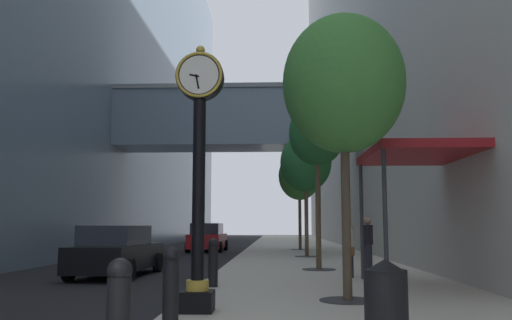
{
  "coord_description": "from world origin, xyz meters",
  "views": [
    {
      "loc": [
        1.92,
        -2.7,
        1.6
      ],
      "look_at": [
        0.98,
        20.96,
        4.48
      ],
      "focal_mm": 37.35,
      "sensor_mm": 36.0,
      "label": 1
    }
  ],
  "objects_px": {
    "street_clock": "(199,162)",
    "bollard_nearest": "(118,315)",
    "bollard_second": "(171,285)",
    "pedestrian_walking": "(349,247)",
    "pedestrian_by_clock": "(368,241)",
    "car_black_mid": "(117,251)",
    "street_tree_near": "(343,85)",
    "street_tree_mid_near": "(317,135)",
    "street_tree_far": "(299,176)",
    "bollard_fourth": "(213,261)",
    "street_tree_mid_far": "(306,163)",
    "trash_bin": "(386,302)",
    "car_red_near": "(207,238)"
  },
  "relations": [
    {
      "from": "bollard_nearest",
      "to": "bollard_second",
      "type": "bearing_deg",
      "value": 90.0
    },
    {
      "from": "pedestrian_by_clock",
      "to": "bollard_second",
      "type": "bearing_deg",
      "value": -113.59
    },
    {
      "from": "street_tree_far",
      "to": "car_black_mid",
      "type": "relative_size",
      "value": 1.23
    },
    {
      "from": "street_tree_mid_near",
      "to": "pedestrian_by_clock",
      "type": "height_order",
      "value": "street_tree_mid_near"
    },
    {
      "from": "street_clock",
      "to": "pedestrian_by_clock",
      "type": "relative_size",
      "value": 2.73
    },
    {
      "from": "trash_bin",
      "to": "bollard_nearest",
      "type": "bearing_deg",
      "value": -153.52
    },
    {
      "from": "bollard_second",
      "to": "pedestrian_by_clock",
      "type": "height_order",
      "value": "pedestrian_by_clock"
    },
    {
      "from": "bollard_second",
      "to": "pedestrian_walking",
      "type": "height_order",
      "value": "pedestrian_walking"
    },
    {
      "from": "bollard_fourth",
      "to": "street_tree_near",
      "type": "relative_size",
      "value": 0.2
    },
    {
      "from": "pedestrian_by_clock",
      "to": "street_tree_far",
      "type": "bearing_deg",
      "value": 96.97
    },
    {
      "from": "bollard_nearest",
      "to": "pedestrian_by_clock",
      "type": "height_order",
      "value": "pedestrian_by_clock"
    },
    {
      "from": "pedestrian_walking",
      "to": "pedestrian_by_clock",
      "type": "xyz_separation_m",
      "value": [
        1.05,
        3.05,
        0.05
      ]
    },
    {
      "from": "bollard_nearest",
      "to": "car_red_near",
      "type": "height_order",
      "value": "car_red_near"
    },
    {
      "from": "bollard_nearest",
      "to": "street_tree_mid_near",
      "type": "bearing_deg",
      "value": 77.04
    },
    {
      "from": "trash_bin",
      "to": "car_red_near",
      "type": "bearing_deg",
      "value": 102.14
    },
    {
      "from": "trash_bin",
      "to": "street_clock",
      "type": "bearing_deg",
      "value": 136.32
    },
    {
      "from": "street_clock",
      "to": "street_tree_mid_near",
      "type": "bearing_deg",
      "value": 72.47
    },
    {
      "from": "street_tree_near",
      "to": "car_red_near",
      "type": "relative_size",
      "value": 1.32
    },
    {
      "from": "bollard_second",
      "to": "car_black_mid",
      "type": "bearing_deg",
      "value": 111.27
    },
    {
      "from": "street_tree_mid_near",
      "to": "street_tree_mid_far",
      "type": "bearing_deg",
      "value": 90.0
    },
    {
      "from": "street_tree_near",
      "to": "pedestrian_by_clock",
      "type": "xyz_separation_m",
      "value": [
        1.69,
        7.64,
        -3.38
      ]
    },
    {
      "from": "street_clock",
      "to": "pedestrian_walking",
      "type": "height_order",
      "value": "street_clock"
    },
    {
      "from": "bollard_fourth",
      "to": "street_tree_mid_near",
      "type": "bearing_deg",
      "value": 59.69
    },
    {
      "from": "street_tree_far",
      "to": "car_red_near",
      "type": "distance_m",
      "value": 6.69
    },
    {
      "from": "street_tree_far",
      "to": "car_black_mid",
      "type": "height_order",
      "value": "street_tree_far"
    },
    {
      "from": "street_clock",
      "to": "pedestrian_by_clock",
      "type": "distance_m",
      "value": 10.21
    },
    {
      "from": "bollard_second",
      "to": "bollard_fourth",
      "type": "xyz_separation_m",
      "value": [
        0.0,
        5.07,
        0.0
      ]
    },
    {
      "from": "bollard_fourth",
      "to": "street_tree_mid_far",
      "type": "xyz_separation_m",
      "value": [
        2.88,
        12.09,
        3.75
      ]
    },
    {
      "from": "car_red_near",
      "to": "car_black_mid",
      "type": "distance_m",
      "value": 15.59
    },
    {
      "from": "street_tree_mid_far",
      "to": "pedestrian_walking",
      "type": "distance_m",
      "value": 10.36
    },
    {
      "from": "bollard_second",
      "to": "street_tree_far",
      "type": "height_order",
      "value": "street_tree_far"
    },
    {
      "from": "bollard_second",
      "to": "street_tree_mid_far",
      "type": "height_order",
      "value": "street_tree_mid_far"
    },
    {
      "from": "bollard_nearest",
      "to": "car_black_mid",
      "type": "distance_m",
      "value": 12.03
    },
    {
      "from": "bollard_second",
      "to": "street_tree_far",
      "type": "distance_m",
      "value": 24.78
    },
    {
      "from": "pedestrian_by_clock",
      "to": "car_black_mid",
      "type": "bearing_deg",
      "value": -169.47
    },
    {
      "from": "bollard_fourth",
      "to": "pedestrian_by_clock",
      "type": "height_order",
      "value": "pedestrian_by_clock"
    },
    {
      "from": "street_clock",
      "to": "car_black_mid",
      "type": "height_order",
      "value": "street_clock"
    },
    {
      "from": "street_tree_mid_far",
      "to": "trash_bin",
      "type": "relative_size",
      "value": 5.47
    },
    {
      "from": "street_tree_far",
      "to": "trash_bin",
      "type": "distance_m",
      "value": 25.73
    },
    {
      "from": "street_tree_mid_near",
      "to": "street_tree_far",
      "type": "relative_size",
      "value": 0.96
    },
    {
      "from": "street_tree_mid_far",
      "to": "car_black_mid",
      "type": "height_order",
      "value": "street_tree_mid_far"
    },
    {
      "from": "trash_bin",
      "to": "car_black_mid",
      "type": "distance_m",
      "value": 11.92
    },
    {
      "from": "street_clock",
      "to": "trash_bin",
      "type": "bearing_deg",
      "value": -43.68
    },
    {
      "from": "street_tree_mid_far",
      "to": "pedestrian_by_clock",
      "type": "distance_m",
      "value": 7.71
    },
    {
      "from": "street_tree_mid_far",
      "to": "bollard_fourth",
      "type": "bearing_deg",
      "value": -103.41
    },
    {
      "from": "bollard_second",
      "to": "street_tree_mid_far",
      "type": "distance_m",
      "value": 17.8
    },
    {
      "from": "street_clock",
      "to": "bollard_nearest",
      "type": "bearing_deg",
      "value": -92.49
    },
    {
      "from": "street_clock",
      "to": "bollard_nearest",
      "type": "relative_size",
      "value": 4.07
    },
    {
      "from": "pedestrian_walking",
      "to": "street_tree_near",
      "type": "bearing_deg",
      "value": -97.91
    },
    {
      "from": "street_tree_mid_near",
      "to": "car_black_mid",
      "type": "distance_m",
      "value": 7.51
    }
  ]
}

